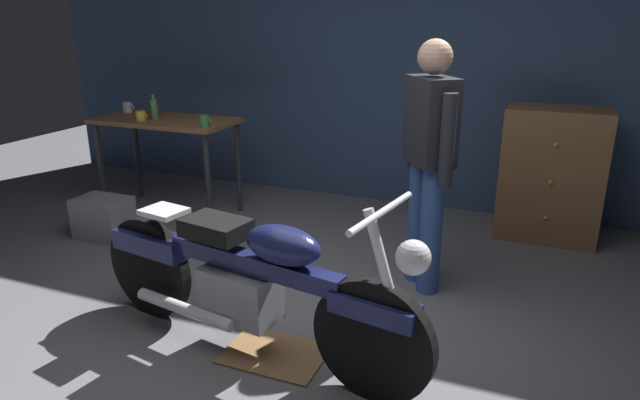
% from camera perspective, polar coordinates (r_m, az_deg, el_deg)
% --- Properties ---
extents(ground_plane, '(12.00, 12.00, 0.00)m').
position_cam_1_polar(ground_plane, '(3.36, -3.97, -14.24)').
color(ground_plane, slate).
extents(back_wall, '(8.00, 0.12, 3.10)m').
position_cam_1_polar(back_wall, '(5.48, 9.02, 15.52)').
color(back_wall, '#384C70').
rests_on(back_wall, ground_plane).
extents(workbench, '(1.30, 0.64, 0.90)m').
position_cam_1_polar(workbench, '(5.38, -15.37, 6.84)').
color(workbench, brown).
rests_on(workbench, ground_plane).
extents(motorcycle, '(2.17, 0.69, 1.00)m').
position_cam_1_polar(motorcycle, '(3.09, -7.30, -7.96)').
color(motorcycle, black).
rests_on(motorcycle, ground_plane).
extents(person_standing, '(0.40, 0.47, 1.67)m').
position_cam_1_polar(person_standing, '(3.73, 11.02, 4.35)').
color(person_standing, '#345797').
rests_on(person_standing, ground_plane).
extents(wooden_dresser, '(0.80, 0.47, 1.10)m').
position_cam_1_polar(wooden_dresser, '(4.99, 22.46, 2.39)').
color(wooden_dresser, brown).
rests_on(wooden_dresser, ground_plane).
extents(drip_tray, '(0.56, 0.40, 0.01)m').
position_cam_1_polar(drip_tray, '(3.25, -4.67, -15.38)').
color(drip_tray, olive).
rests_on(drip_tray, ground_plane).
extents(storage_bin, '(0.44, 0.32, 0.34)m').
position_cam_1_polar(storage_bin, '(5.09, -21.17, -1.67)').
color(storage_bin, gray).
rests_on(storage_bin, ground_plane).
extents(mug_white_ceramic, '(0.12, 0.09, 0.10)m').
position_cam_1_polar(mug_white_ceramic, '(5.79, -19.01, 8.93)').
color(mug_white_ceramic, white).
rests_on(mug_white_ceramic, workbench).
extents(mug_yellow_tall, '(0.12, 0.09, 0.09)m').
position_cam_1_polar(mug_yellow_tall, '(5.29, -17.79, 8.16)').
color(mug_yellow_tall, yellow).
rests_on(mug_yellow_tall, workbench).
extents(mug_brown_stoneware, '(0.11, 0.08, 0.09)m').
position_cam_1_polar(mug_brown_stoneware, '(5.63, -16.44, 8.85)').
color(mug_brown_stoneware, brown).
rests_on(mug_brown_stoneware, workbench).
extents(mug_green_speckled, '(0.11, 0.08, 0.10)m').
position_cam_1_polar(mug_green_speckled, '(4.86, -11.70, 7.90)').
color(mug_green_speckled, '#3D7F4C').
rests_on(mug_green_speckled, workbench).
extents(bottle, '(0.06, 0.06, 0.24)m').
position_cam_1_polar(bottle, '(5.34, -16.56, 8.93)').
color(bottle, '#4C8C4C').
rests_on(bottle, workbench).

